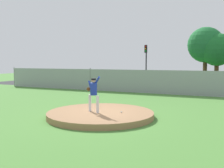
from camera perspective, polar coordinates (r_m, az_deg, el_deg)
ground_plane at (r=17.90m, az=6.33°, el=-3.55°), size 80.00×80.00×0.00m
asphalt_strip at (r=26.05m, az=12.27°, el=-0.98°), size 44.00×7.00×0.01m
pitchers_mound at (r=12.42m, az=-2.55°, el=-6.68°), size 5.04×5.04×0.27m
pitcher_youth at (r=12.17m, az=-4.09°, el=-1.60°), size 0.79×0.38×1.70m
baseball at (r=12.12m, az=2.08°, el=-6.14°), size 0.07×0.07×0.07m
chainlink_fence at (r=21.61m, az=9.72°, el=0.46°), size 31.19×0.07×2.04m
parked_car_white at (r=30.67m, az=-10.03°, el=1.42°), size 2.05×4.25×1.68m
parked_car_slate at (r=26.12m, az=14.18°, el=0.72°), size 1.95×4.08×1.64m
parked_car_teal at (r=29.26m, az=-3.95°, el=1.26°), size 2.15×4.55×1.59m
parked_car_charcoal at (r=26.46m, az=7.19°, el=0.94°), size 2.08×4.67×1.70m
traffic_cone_orange at (r=28.38m, az=3.53°, el=0.13°), size 0.40×0.40×0.55m
traffic_light_near at (r=31.11m, az=7.46°, el=5.84°), size 0.28×0.46×4.59m
tree_broad_right at (r=33.12m, az=19.85°, el=8.03°), size 4.22×4.22×6.73m
tree_bushy_near at (r=32.45m, az=22.06°, el=6.94°), size 3.75×3.75×5.88m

